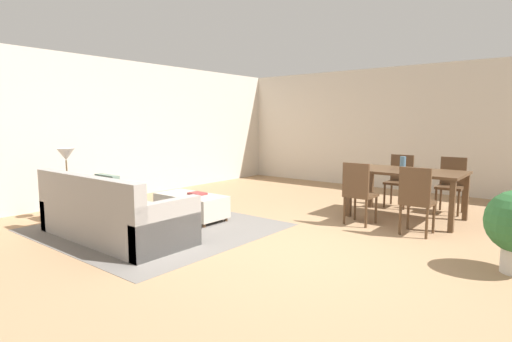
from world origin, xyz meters
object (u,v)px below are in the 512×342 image
(dining_chair_far_left, at_px, (400,177))
(dining_chair_far_right, at_px, (451,182))
(table_lamp, at_px, (66,156))
(dining_chair_near_left, at_px, (358,190))
(dining_table, at_px, (407,176))
(vase_centerpiece, at_px, (403,163))
(couch, at_px, (112,216))
(book_on_ottoman, at_px, (197,194))
(side_table, at_px, (68,191))
(dining_chair_near_right, at_px, (416,197))
(ottoman_table, at_px, (191,205))

(dining_chair_far_left, xyz_separation_m, dining_chair_far_right, (0.84, 0.04, 0.00))
(table_lamp, xyz_separation_m, dining_chair_near_left, (3.61, 2.50, -0.47))
(dining_table, bearing_deg, dining_chair_near_left, -116.12)
(vase_centerpiece, bearing_deg, dining_table, 31.01)
(dining_table, xyz_separation_m, dining_chair_far_left, (-0.40, 0.84, -0.15))
(couch, distance_m, dining_chair_far_left, 4.86)
(couch, xyz_separation_m, dining_chair_near_left, (2.20, 2.63, 0.23))
(dining_chair_far_right, distance_m, book_on_ottoman, 4.18)
(dining_chair_far_left, bearing_deg, side_table, -130.90)
(table_lamp, relative_size, vase_centerpiece, 2.47)
(couch, xyz_separation_m, dining_chair_near_right, (3.03, 2.59, 0.23))
(couch, height_order, dining_chair_far_right, dining_chair_far_right)
(couch, height_order, dining_chair_far_left, dining_chair_far_left)
(side_table, distance_m, dining_chair_near_left, 4.39)
(ottoman_table, height_order, dining_chair_near_left, dining_chair_near_left)
(dining_table, distance_m, dining_chair_near_left, 0.96)
(couch, height_order, dining_table, couch)
(ottoman_table, relative_size, dining_chair_near_right, 1.24)
(ottoman_table, height_order, dining_chair_far_left, dining_chair_far_left)
(table_lamp, bearing_deg, dining_chair_near_right, 28.94)
(couch, bearing_deg, dining_chair_near_right, 40.58)
(dining_table, distance_m, dining_chair_far_left, 0.95)
(side_table, xyz_separation_m, table_lamp, (-0.00, -0.00, 0.53))
(ottoman_table, distance_m, dining_table, 3.39)
(dining_table, bearing_deg, dining_chair_near_right, -64.92)
(dining_chair_near_left, xyz_separation_m, book_on_ottoman, (-2.09, -1.23, -0.12))
(dining_table, bearing_deg, couch, -126.88)
(dining_table, relative_size, vase_centerpiece, 7.67)
(dining_chair_far_left, bearing_deg, table_lamp, -130.90)
(vase_centerpiece, bearing_deg, couch, -126.50)
(couch, distance_m, book_on_ottoman, 1.41)
(ottoman_table, relative_size, dining_chair_far_right, 1.24)
(dining_chair_near_right, distance_m, dining_chair_far_right, 1.77)
(dining_chair_near_left, height_order, dining_chair_far_left, same)
(ottoman_table, bearing_deg, book_on_ottoman, 36.86)
(vase_centerpiece, bearing_deg, ottoman_table, -140.24)
(dining_chair_far_left, bearing_deg, couch, -117.09)
(table_lamp, xyz_separation_m, dining_chair_far_right, (4.47, 4.23, -0.47))
(dining_chair_far_left, bearing_deg, dining_table, -64.61)
(dining_chair_far_right, height_order, vase_centerpiece, vase_centerpiece)
(side_table, distance_m, dining_chair_near_right, 5.08)
(dining_chair_far_right, bearing_deg, book_on_ottoman, -134.87)
(table_lamp, bearing_deg, dining_table, 39.72)
(ottoman_table, relative_size, dining_table, 0.70)
(side_table, xyz_separation_m, vase_centerpiece, (3.96, 3.31, 0.41))
(dining_chair_near_left, bearing_deg, side_table, -145.35)
(couch, bearing_deg, dining_chair_far_right, 55.03)
(vase_centerpiece, height_order, book_on_ottoman, vase_centerpiece)
(dining_table, height_order, vase_centerpiece, vase_centerpiece)
(dining_chair_far_left, height_order, book_on_ottoman, dining_chair_far_left)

